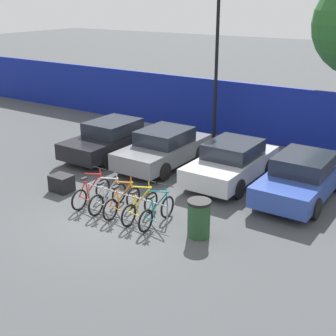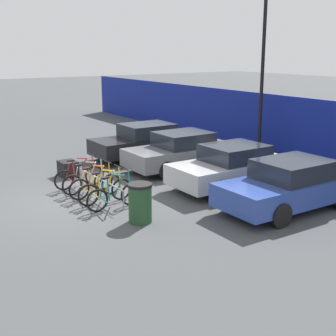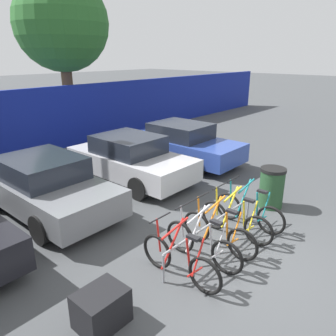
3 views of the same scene
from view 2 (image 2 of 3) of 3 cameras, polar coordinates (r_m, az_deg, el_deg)
ground_plane at (r=14.14m, az=-10.75°, el=-3.85°), size 120.00×120.00×0.00m
hoarding_wall at (r=19.42m, az=15.87°, el=4.60°), size 36.00×0.16×2.50m
bike_rack at (r=14.22m, az=-8.28°, el=-1.63°), size 3.00×0.04×0.57m
bicycle_red at (r=15.28m, az=-10.74°, el=-1.00°), size 0.68×1.71×1.05m
bicycle_silver at (r=14.69m, az=-9.73°, el=-1.57°), size 0.68×1.71×1.05m
bicycle_orange at (r=14.21m, az=-8.84°, el=-2.08°), size 0.68×1.71×1.05m
bicycle_yellow at (r=13.63m, az=-7.67°, el=-2.74°), size 0.68×1.71×1.05m
bicycle_teal at (r=13.13m, az=-6.55°, el=-3.37°), size 0.68×1.71×1.05m
car_black at (r=19.17m, az=-2.76°, el=3.31°), size 1.91×4.37×1.40m
car_grey at (r=17.23m, az=1.66°, el=2.06°), size 1.91×4.15×1.40m
car_silver at (r=15.09m, az=7.87°, el=0.16°), size 1.91×4.07×1.40m
car_blue at (r=13.38m, az=14.71°, el=-2.02°), size 1.91×4.27×1.40m
lamp_post at (r=19.32m, az=11.48°, el=12.28°), size 0.24×0.44×6.79m
trash_bin at (r=12.02m, az=-3.42°, el=-4.27°), size 0.63×0.63×1.03m
cargo_crate at (r=16.73m, az=-12.08°, el=-0.09°), size 0.70×0.56×0.55m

